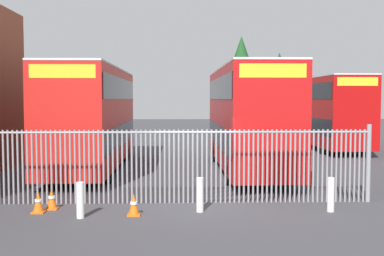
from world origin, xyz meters
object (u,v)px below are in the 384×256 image
Objects in this scene: double_decker_bus_behind_fence_right at (325,110)px; bollard_near_right at (331,195)px; traffic_cone_mid_forecourt at (38,202)px; traffic_cone_near_kerb at (134,205)px; double_decker_bus_behind_fence_left at (93,115)px; traffic_cone_by_gate at (52,199)px; bollard_near_left at (80,200)px; bollard_center_front at (200,195)px; double_decker_bus_near_gate at (247,115)px.

double_decker_bus_behind_fence_right is 11.38× the size of bollard_near_right.
traffic_cone_mid_forecourt and traffic_cone_near_kerb have the same top height.
double_decker_bus_behind_fence_left reaches higher than traffic_cone_by_gate.
double_decker_bus_behind_fence_left is 11.38× the size of bollard_near_left.
double_decker_bus_behind_fence_right is at bearing 62.67° from bollard_center_front.
traffic_cone_near_kerb is (-10.46, -17.16, -2.13)m from double_decker_bus_behind_fence_right.
double_decker_bus_behind_fence_left is at bearing 97.72° from bollard_near_left.
bollard_near_left is 1.46m from traffic_cone_by_gate.
bollard_center_front is (3.15, 0.59, 0.00)m from bollard_near_left.
double_decker_bus_behind_fence_right is at bearing 51.83° from traffic_cone_by_gate.
bollard_center_front is 1.61× the size of traffic_cone_by_gate.
double_decker_bus_behind_fence_right is 20.90m from traffic_cone_by_gate.
bollard_center_front is 1.61× the size of traffic_cone_near_kerb.
bollard_near_right reaches higher than traffic_cone_mid_forecourt.
double_decker_bus_behind_fence_left reaches higher than bollard_near_right.
double_decker_bus_near_gate is 9.07m from traffic_cone_near_kerb.
bollard_center_front is at bearing 178.77° from bollard_near_right.
double_decker_bus_behind_fence_right is at bearing 55.76° from bollard_near_left.
double_decker_bus_behind_fence_left is 7.77m from traffic_cone_by_gate.
bollard_center_front is (4.31, -7.92, -1.95)m from double_decker_bus_behind_fence_left.
bollard_center_front is 4.20m from traffic_cone_by_gate.
double_decker_bus_behind_fence_right reaches higher than bollard_near_right.
bollard_near_left and bollard_center_front have the same top height.
bollard_near_left is 1.40m from traffic_cone_near_kerb.
bollard_near_left is at bearing -169.41° from bollard_center_front.
double_decker_bus_near_gate is 7.83m from bollard_near_right.
traffic_cone_by_gate is at bearing -88.94° from double_decker_bus_behind_fence_left.
traffic_cone_mid_forecourt is at bearing 154.04° from bollard_near_left.
double_decker_bus_behind_fence_right is 11.38× the size of bollard_center_front.
double_decker_bus_behind_fence_right is 19.01m from bollard_center_front.
bollard_near_right is 1.61× the size of traffic_cone_mid_forecourt.
double_decker_bus_behind_fence_right is 11.38× the size of bollard_near_left.
double_decker_bus_behind_fence_left is 15.73m from double_decker_bus_behind_fence_right.
bollard_near_left is 1.42m from traffic_cone_mid_forecourt.
double_decker_bus_near_gate is at bearing -4.40° from double_decker_bus_behind_fence_left.
bollard_near_left reaches higher than traffic_cone_near_kerb.
bollard_center_front is at bearing -61.45° from double_decker_bus_behind_fence_left.
double_decker_bus_near_gate is 1.00× the size of double_decker_bus_behind_fence_left.
double_decker_bus_behind_fence_right is 18.32× the size of traffic_cone_near_kerb.
double_decker_bus_behind_fence_left is 11.42m from bollard_near_right.
bollard_center_front is at bearing -117.33° from double_decker_bus_behind_fence_right.
double_decker_bus_behind_fence_right reaches higher than traffic_cone_mid_forecourt.
double_decker_bus_behind_fence_right reaches higher than traffic_cone_near_kerb.
traffic_cone_mid_forecourt is (-1.27, 0.62, -0.19)m from bollard_near_left.
traffic_cone_near_kerb is at bearing -168.57° from bollard_center_front.
double_decker_bus_behind_fence_left reaches higher than bollard_center_front.
bollard_center_front is at bearing -0.36° from traffic_cone_mid_forecourt.
bollard_near_right is at bearing -1.23° from bollard_center_front.
bollard_near_left is at bearing -124.24° from double_decker_bus_behind_fence_right.
double_decker_bus_near_gate is 9.92m from bollard_near_left.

